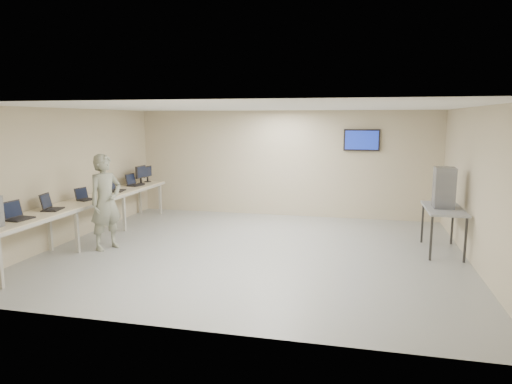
# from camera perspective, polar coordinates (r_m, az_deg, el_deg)

# --- Properties ---
(room) EXTENTS (8.01, 7.01, 2.81)m
(room) POSITION_cam_1_polar(r_m,az_deg,el_deg) (8.83, -0.00, 1.52)
(room) COLOR #A1A1A1
(room) RESTS_ON ground
(workbench) EXTENTS (0.76, 6.00, 0.90)m
(workbench) POSITION_cam_1_polar(r_m,az_deg,el_deg) (10.31, -20.09, -1.23)
(workbench) COLOR beige
(workbench) RESTS_ON ground
(laptop_0) EXTENTS (0.36, 0.43, 0.31)m
(laptop_0) POSITION_cam_1_polar(r_m,az_deg,el_deg) (8.70, -27.74, -2.53)
(laptop_0) COLOR black
(laptop_0) RESTS_ON workbench
(laptop_1) EXTENTS (0.40, 0.44, 0.31)m
(laptop_1) POSITION_cam_1_polar(r_m,az_deg,el_deg) (9.33, -24.37, -1.58)
(laptop_1) COLOR black
(laptop_1) RESTS_ON workbench
(laptop_2) EXTENTS (0.35, 0.38, 0.26)m
(laptop_2) POSITION_cam_1_polar(r_m,az_deg,el_deg) (10.19, -20.68, -0.58)
(laptop_2) COLOR black
(laptop_2) RESTS_ON workbench
(laptop_3) EXTENTS (0.40, 0.45, 0.31)m
(laptop_3) POSITION_cam_1_polar(r_m,az_deg,el_deg) (11.20, -17.21, 0.50)
(laptop_3) COLOR black
(laptop_3) RESTS_ON workbench
(laptop_4) EXTENTS (0.37, 0.43, 0.30)m
(laptop_4) POSITION_cam_1_polar(r_m,az_deg,el_deg) (12.00, -15.06, 1.14)
(laptop_4) COLOR black
(laptop_4) RESTS_ON workbench
(monitor_near) EXTENTS (0.21, 0.48, 0.47)m
(monitor_near) POSITION_cam_1_polar(r_m,az_deg,el_deg) (12.29, -14.21, 2.32)
(monitor_near) COLOR black
(monitor_near) RESTS_ON workbench
(monitor_far) EXTENTS (0.19, 0.42, 0.42)m
(monitor_far) POSITION_cam_1_polar(r_m,az_deg,el_deg) (12.63, -13.42, 2.39)
(monitor_far) COLOR black
(monitor_far) RESTS_ON workbench
(soldier) EXTENTS (0.71, 0.82, 1.91)m
(soldier) POSITION_cam_1_polar(r_m,az_deg,el_deg) (9.50, -18.26, -1.20)
(soldier) COLOR gray
(soldier) RESTS_ON ground
(side_table) EXTENTS (0.69, 1.47, 0.88)m
(side_table) POSITION_cam_1_polar(r_m,az_deg,el_deg) (9.56, 22.40, -2.25)
(side_table) COLOR gray
(side_table) RESTS_ON ground
(storage_bins) EXTENTS (0.37, 0.41, 0.79)m
(storage_bins) POSITION_cam_1_polar(r_m,az_deg,el_deg) (9.48, 22.45, 0.51)
(storage_bins) COLOR gray
(storage_bins) RESTS_ON side_table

